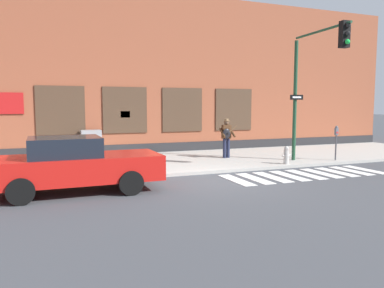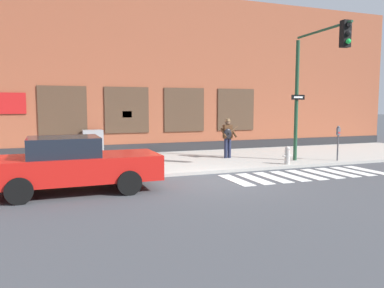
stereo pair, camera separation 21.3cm
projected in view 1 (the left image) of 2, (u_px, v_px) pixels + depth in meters
ground_plane at (214, 181)px, 11.84m from camera, size 160.00×160.00×0.00m
sidewalk at (174, 161)px, 15.55m from camera, size 28.00×5.78×0.11m
building_backdrop at (144, 77)px, 19.69m from camera, size 28.00×4.06×7.74m
crosswalk at (305, 174)px, 12.89m from camera, size 5.78×1.90×0.01m
red_car at (73, 165)px, 10.16m from camera, size 4.62×2.03×1.53m
busker at (226, 136)px, 16.14m from camera, size 0.70×0.51×1.70m
traffic_light at (314, 72)px, 14.12m from camera, size 0.62×3.20×5.07m
parking_meter at (336, 138)px, 15.45m from camera, size 0.13×0.11×1.44m
utility_box at (91, 143)px, 16.64m from camera, size 0.87×0.66×1.18m
fire_hydrant at (286, 155)px, 14.51m from camera, size 0.38×0.20×0.70m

